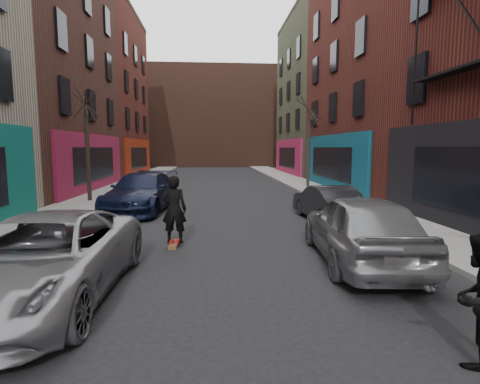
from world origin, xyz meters
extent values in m
cube|color=gray|center=(-6.25, 30.00, 0.07)|extent=(2.50, 84.00, 0.13)
cube|color=gray|center=(6.25, 30.00, 0.07)|extent=(2.50, 84.00, 0.13)
cube|color=#47281E|center=(0.00, 56.00, 7.00)|extent=(40.00, 10.00, 14.00)
imported|color=gray|center=(-3.20, 6.01, 0.75)|extent=(2.61, 5.44, 1.49)
imported|color=black|center=(-3.20, 15.40, 0.81)|extent=(2.88, 5.80, 1.62)
imported|color=gray|center=(3.20, 7.70, 0.83)|extent=(2.36, 5.02, 1.66)
imported|color=black|center=(3.97, 12.72, 0.66)|extent=(1.72, 4.11, 1.32)
cube|color=brown|center=(-1.26, 9.48, 0.05)|extent=(0.28, 0.81, 0.10)
imported|color=black|center=(-1.26, 9.48, 1.02)|extent=(0.71, 0.49, 1.85)
imported|color=black|center=(3.00, 3.54, 0.83)|extent=(1.01, 0.94, 1.66)
camera|label=1|loc=(-0.24, -0.61, 2.67)|focal=28.00mm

